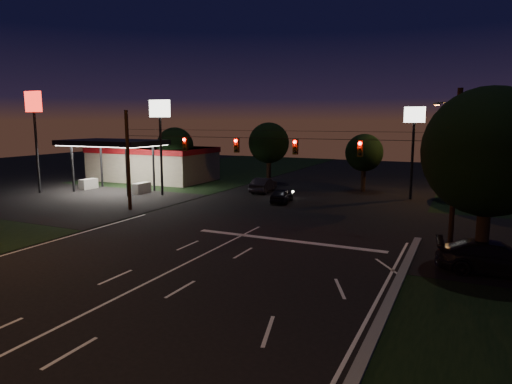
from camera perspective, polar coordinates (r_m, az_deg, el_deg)
The scene contains 19 objects.
ground at distance 19.93m, azimuth -17.15°, elevation -12.61°, with size 140.00×140.00×0.00m, color black.
cross_street_left at distance 44.67m, azimuth -22.44°, elevation -1.01°, with size 20.00×16.00×0.02m, color black.
stop_bar at distance 27.83m, azimuth 3.86°, elevation -6.04°, with size 12.00×0.50×0.01m, color silver.
utility_pole_right at distance 29.47m, azimuth 23.09°, elevation -5.91°, with size 0.30×0.30×9.00m, color black.
utility_pole_left at distance 38.45m, azimuth -15.45°, elevation -2.17°, with size 0.28×0.28×8.00m, color black.
signal_span at distance 31.28m, azimuth 1.13°, elevation 5.85°, with size 24.00×0.40×1.56m.
gas_station at distance 56.13m, azimuth -13.03°, elevation 3.79°, with size 14.20×16.10×5.25m.
pole_sign_left_near at distance 44.48m, azimuth -11.90°, elevation 8.48°, with size 2.20×0.30×9.10m.
pole_sign_left_far at distance 49.95m, azimuth -25.98°, elevation 8.53°, with size 2.00×0.30×10.00m.
pole_sign_right at distance 43.84m, azimuth 19.12°, elevation 7.21°, with size 1.80×0.30×8.40m.
street_light_right_far at distance 45.64m, azimuth 23.38°, elevation 5.76°, with size 2.20×0.35×9.00m.
tree_right_near at distance 23.80m, azimuth 27.14°, elevation 4.32°, with size 6.00×6.00×8.76m.
tree_far_a at distance 53.47m, azimuth -9.99°, elevation 5.66°, with size 4.20×4.20×6.42m.
tree_far_b at distance 52.06m, azimuth 1.69°, elevation 6.09°, with size 4.60×4.60×6.98m.
tree_far_c at distance 47.79m, azimuth 13.42°, elevation 4.75°, with size 3.80×3.80×5.86m.
tree_far_d at distance 44.78m, azimuth 24.32°, elevation 5.12°, with size 4.80×4.80×7.30m.
car_oncoming_a at distance 40.41m, azimuth 3.23°, elevation -0.42°, with size 1.49×3.72×1.27m, color black.
car_oncoming_b at distance 46.11m, azimuth 0.93°, elevation 0.88°, with size 1.54×4.43×1.46m, color black.
car_cross at distance 24.47m, azimuth 27.75°, elevation -7.31°, with size 2.16×5.32×1.54m, color black.
Camera 1 is at (12.70, -13.58, 7.18)m, focal length 32.00 mm.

